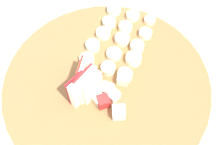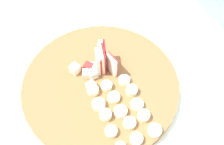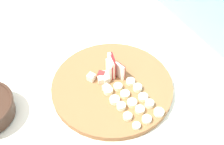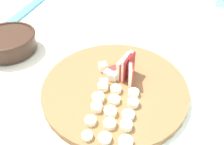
% 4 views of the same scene
% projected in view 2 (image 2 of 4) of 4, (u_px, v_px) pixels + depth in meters
% --- Properties ---
extents(tile_backsplash, '(2.40, 0.04, 1.49)m').
position_uv_depth(tile_backsplash, '(222.00, 77.00, 0.78)').
color(tile_backsplash, '#6BADC6').
rests_on(tile_backsplash, ground).
extents(cutting_board, '(0.37, 0.37, 0.02)m').
position_uv_depth(cutting_board, '(101.00, 83.00, 0.57)').
color(cutting_board, brown).
rests_on(cutting_board, tiled_countertop).
extents(apple_wedge_fan, '(0.07, 0.05, 0.07)m').
position_uv_depth(apple_wedge_fan, '(103.00, 59.00, 0.56)').
color(apple_wedge_fan, maroon).
rests_on(apple_wedge_fan, cutting_board).
extents(apple_dice_pile, '(0.09, 0.08, 0.02)m').
position_uv_depth(apple_dice_pile, '(88.00, 72.00, 0.56)').
color(apple_dice_pile, white).
rests_on(apple_dice_pile, cutting_board).
extents(banana_slice_rows, '(0.17, 0.12, 0.02)m').
position_uv_depth(banana_slice_rows, '(121.00, 108.00, 0.51)').
color(banana_slice_rows, '#F4EAC6').
rests_on(banana_slice_rows, cutting_board).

